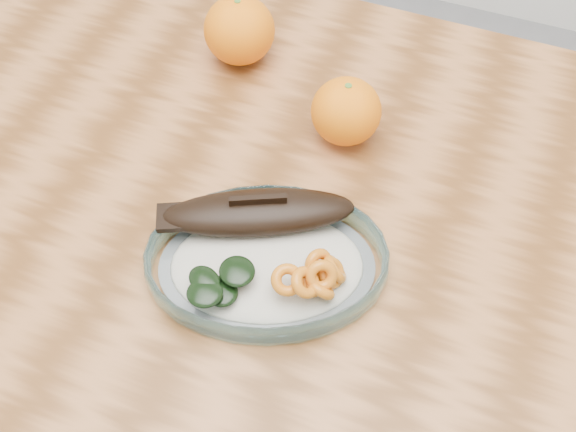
% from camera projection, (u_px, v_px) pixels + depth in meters
% --- Properties ---
extents(dining_table, '(1.20, 0.80, 0.75)m').
position_uv_depth(dining_table, '(258.00, 254.00, 0.89)').
color(dining_table, brown).
rests_on(dining_table, ground).
extents(plated_meal, '(0.59, 0.59, 0.08)m').
position_uv_depth(plated_meal, '(266.00, 258.00, 0.74)').
color(plated_meal, white).
rests_on(plated_meal, dining_table).
extents(orange_left, '(0.09, 0.09, 0.09)m').
position_uv_depth(orange_left, '(239.00, 30.00, 0.92)').
color(orange_left, '#FC5B05').
rests_on(orange_left, dining_table).
extents(orange_right, '(0.08, 0.08, 0.08)m').
position_uv_depth(orange_right, '(346.00, 111.00, 0.84)').
color(orange_right, '#FC5B05').
rests_on(orange_right, dining_table).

